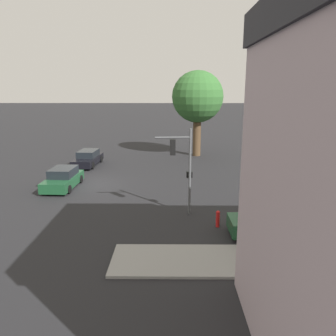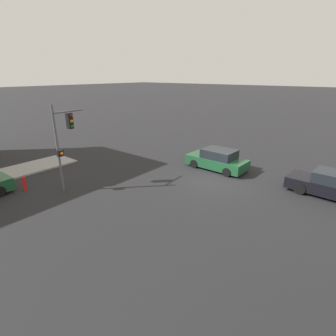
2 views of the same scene
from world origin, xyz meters
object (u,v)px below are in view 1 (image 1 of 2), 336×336
(street_tree, at_px, (198,97))
(crossing_car_0, at_px, (88,158))
(fire_hydrant, at_px, (218,218))
(traffic_signal, at_px, (182,160))
(crossing_car_1, at_px, (63,179))
(parked_car_0, at_px, (274,223))

(street_tree, height_order, crossing_car_0, street_tree)
(crossing_car_0, distance_m, fire_hydrant, 18.01)
(street_tree, xyz_separation_m, traffic_signal, (17.60, -2.25, -3.07))
(crossing_car_1, distance_m, parked_car_0, 15.64)
(street_tree, distance_m, parked_car_0, 21.42)
(street_tree, bearing_deg, fire_hydrant, -0.98)
(street_tree, xyz_separation_m, crossing_car_1, (12.32, -10.97, -5.67))
(parked_car_0, distance_m, fire_hydrant, 2.90)
(traffic_signal, distance_m, fire_hydrant, 3.87)
(crossing_car_0, xyz_separation_m, parked_car_0, (15.63, 13.28, -0.04))
(street_tree, distance_m, fire_hydrant, 20.31)
(traffic_signal, xyz_separation_m, fire_hydrant, (1.84, 1.92, -2.81))
(crossing_car_1, bearing_deg, crossing_car_0, -178.16)
(crossing_car_1, bearing_deg, parked_car_0, 60.56)
(street_tree, distance_m, crossing_car_0, 13.25)
(street_tree, xyz_separation_m, crossing_car_0, (4.88, -10.93, -5.67))
(crossing_car_0, bearing_deg, street_tree, 117.16)
(street_tree, xyz_separation_m, parked_car_0, (20.51, 2.35, -5.71))
(crossing_car_0, xyz_separation_m, crossing_car_1, (7.44, -0.04, 0.01))
(street_tree, height_order, parked_car_0, street_tree)
(traffic_signal, bearing_deg, crossing_car_0, 30.18)
(fire_hydrant, bearing_deg, crossing_car_1, -123.81)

